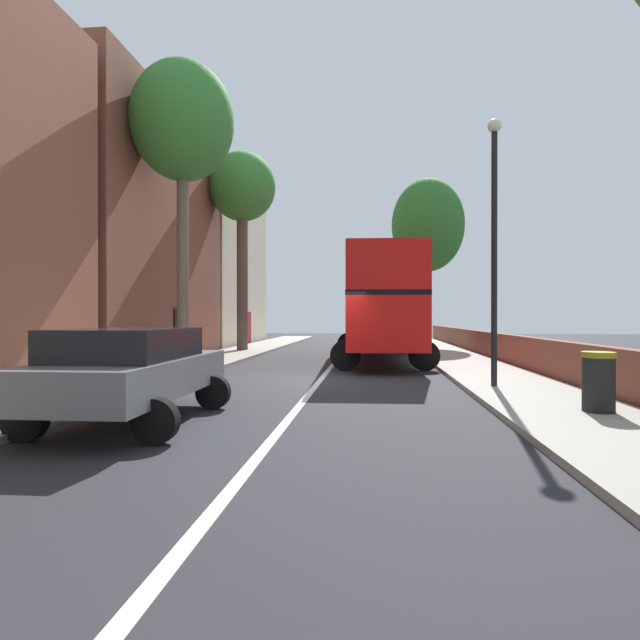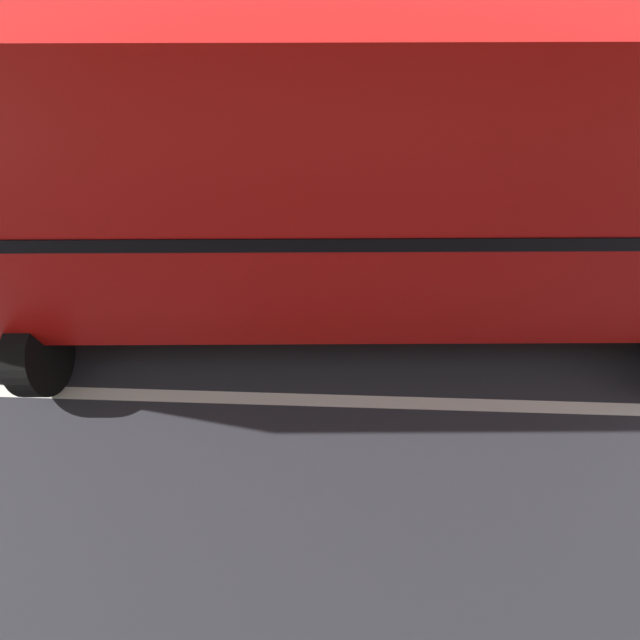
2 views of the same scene
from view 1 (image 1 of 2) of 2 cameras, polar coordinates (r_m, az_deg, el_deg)
The scene contains 14 objects.
ground_plane at distance 14.61m, azimuth 0.15°, elevation -6.56°, with size 84.00×84.00×0.00m, color #28282D.
road_centre_line at distance 14.61m, azimuth 0.15°, elevation -6.55°, with size 0.16×54.00×0.01m, color silver.
sidewalk_left at distance 15.84m, azimuth -17.88°, elevation -5.82°, with size 2.60×60.00×0.12m, color #9E998E.
sidewalk_right at distance 14.95m, azimuth 19.30°, elevation -6.19°, with size 2.60×60.00×0.12m, color #9E998E.
terraced_houses_left at distance 18.63m, azimuth -26.96°, elevation 10.01°, with size 4.07×47.52×10.46m.
boundary_wall_right at distance 15.34m, azimuth 24.96°, elevation -4.16°, with size 0.36×54.00×1.12m, color brown.
double_decker_bus at distance 20.78m, azimuth 6.52°, elevation 1.97°, with size 3.85×11.51×4.06m.
parked_car_grey_left_1 at distance 8.98m, azimuth -20.19°, elevation -5.08°, with size 2.58×4.42×1.56m.
parked_car_blue_right_2 at distance 33.28m, azimuth 7.60°, elevation -1.04°, with size 2.49×3.97×1.74m.
street_tree_left_0 at distance 19.16m, azimuth -15.01°, elevation 20.25°, with size 3.46×3.46×10.29m.
street_tree_right_1 at distance 31.95m, azimuth 11.88°, elevation 10.20°, with size 4.31×4.31×9.96m.
street_tree_left_4 at distance 26.81m, azimuth -8.63°, elevation 13.92°, with size 3.34×3.34×9.93m.
lamppost_right at distance 12.97m, azimuth 18.78°, elevation 9.43°, with size 0.32×0.32×6.31m.
litter_bin_right at distance 10.10m, azimuth 28.52°, elevation -6.01°, with size 0.55×0.55×1.03m.
Camera 1 is at (1.41, -14.44, 1.74)m, focal length 28.83 mm.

